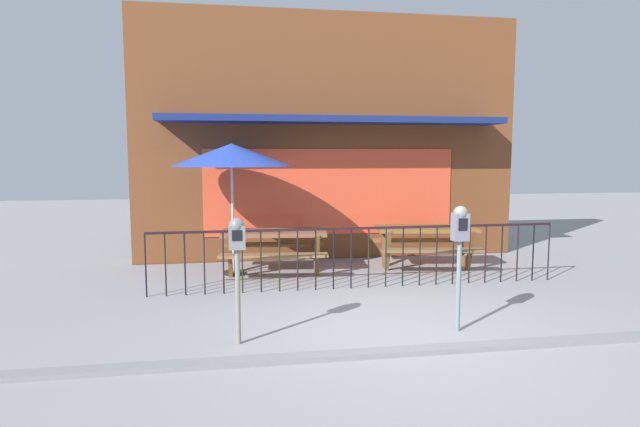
% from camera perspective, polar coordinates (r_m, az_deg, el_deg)
% --- Properties ---
extents(ground, '(40.00, 40.00, 0.00)m').
position_cam_1_polar(ground, '(6.62, 8.77, -12.30)').
color(ground, gray).
extents(pub_storefront, '(7.71, 1.37, 4.86)m').
position_cam_1_polar(pub_storefront, '(10.96, 0.96, 8.00)').
color(pub_storefront, '#47241B').
rests_on(pub_storefront, ground).
extents(patio_fence_front, '(6.50, 0.04, 0.97)m').
position_cam_1_polar(patio_fence_front, '(8.48, 4.25, -3.51)').
color(patio_fence_front, black).
rests_on(patio_fence_front, ground).
extents(picnic_table_left, '(1.93, 1.54, 0.79)m').
position_cam_1_polar(picnic_table_left, '(9.44, -4.88, -2.80)').
color(picnic_table_left, brown).
rests_on(picnic_table_left, ground).
extents(picnic_table_right, '(1.98, 1.61, 0.79)m').
position_cam_1_polar(picnic_table_right, '(10.08, 11.13, -2.31)').
color(picnic_table_right, brown).
rests_on(picnic_table_right, ground).
extents(patio_umbrella, '(2.04, 2.04, 2.28)m').
position_cam_1_polar(patio_umbrella, '(9.43, -9.33, 6.08)').
color(patio_umbrella, black).
rests_on(patio_umbrella, ground).
extents(parking_meter_near, '(0.18, 0.17, 1.50)m').
position_cam_1_polar(parking_meter_near, '(6.54, 14.57, -2.22)').
color(parking_meter_near, slate).
rests_on(parking_meter_near, ground).
extents(parking_meter_far, '(0.18, 0.17, 1.42)m').
position_cam_1_polar(parking_meter_far, '(5.98, -8.75, -3.50)').
color(parking_meter_far, gray).
rests_on(parking_meter_far, ground).
extents(curb_edge, '(10.79, 0.20, 0.11)m').
position_cam_1_polar(curb_edge, '(6.04, 10.81, -14.23)').
color(curb_edge, gray).
rests_on(curb_edge, ground).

